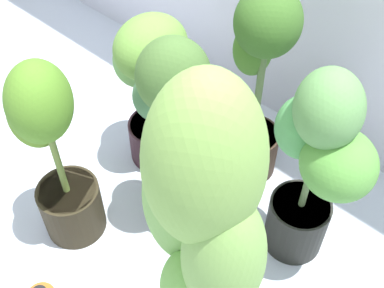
# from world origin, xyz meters

# --- Properties ---
(ground_plane) EXTENTS (8.00, 8.00, 0.00)m
(ground_plane) POSITION_xyz_m (0.00, 0.00, 0.00)
(ground_plane) COLOR silver
(ground_plane) RESTS_ON ground
(potted_plant_back_right) EXTENTS (0.39, 0.30, 0.76)m
(potted_plant_back_right) POSITION_xyz_m (0.35, 0.35, 0.43)
(potted_plant_back_right) COLOR black
(potted_plant_back_right) RESTS_ON ground
(potted_plant_back_center) EXTENTS (0.28, 0.26, 0.79)m
(potted_plant_back_center) POSITION_xyz_m (0.01, 0.53, 0.44)
(potted_plant_back_center) COLOR #312318
(potted_plant_back_center) RESTS_ON ground
(potted_plant_front_left) EXTENTS (0.34, 0.28, 0.74)m
(potted_plant_front_left) POSITION_xyz_m (-0.31, -0.10, 0.39)
(potted_plant_front_left) COLOR #2E2617
(potted_plant_front_left) RESTS_ON ground
(potted_plant_back_left) EXTENTS (0.33, 0.29, 0.64)m
(potted_plant_back_left) POSITION_xyz_m (-0.32, 0.34, 0.37)
(potted_plant_back_left) COLOR #351D25
(potted_plant_back_left) RESTS_ON ground
(potted_plant_front_right) EXTENTS (0.37, 0.27, 1.08)m
(potted_plant_front_right) POSITION_xyz_m (0.33, -0.15, 0.66)
(potted_plant_front_right) COLOR black
(potted_plant_front_right) RESTS_ON ground
(potted_plant_center) EXTENTS (0.33, 0.28, 0.79)m
(potted_plant_center) POSITION_xyz_m (-0.05, 0.17, 0.44)
(potted_plant_center) COLOR #352A26
(potted_plant_center) RESTS_ON ground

